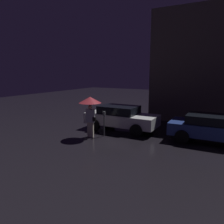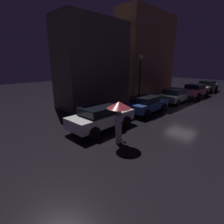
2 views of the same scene
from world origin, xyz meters
TOP-DOWN VIEW (x-y plane):
  - ground_plane at (0.00, 0.00)m, footprint 60.00×60.00m
  - building_facade_left at (-4.90, 6.50)m, footprint 6.60×3.00m
  - building_facade_right at (3.40, 6.50)m, footprint 8.27×3.00m
  - parked_car_white at (-8.59, 1.41)m, footprint 4.21×1.94m
  - parked_car_blue at (-3.73, 1.49)m, footprint 3.99×2.02m
  - parked_car_grey at (1.29, 1.49)m, footprint 4.12×2.05m
  - parked_car_pink at (6.07, 1.28)m, footprint 4.19×2.05m
  - parked_car_green at (10.96, 1.45)m, footprint 4.21×1.88m
  - pedestrian_with_umbrella at (-9.30, -0.66)m, footprint 1.15×1.15m
  - parking_meter at (-8.76, -0.19)m, footprint 0.12×0.10m
  - street_lamp_near at (-1.09, 4.10)m, footprint 0.50×0.50m

SIDE VIEW (x-z plane):
  - ground_plane at x=0.00m, z-range 0.00..0.00m
  - parked_car_blue at x=-3.73m, z-range 0.05..1.39m
  - parked_car_grey at x=1.29m, z-range 0.04..1.43m
  - parked_car_white at x=-8.59m, z-range 0.05..1.46m
  - parked_car_green at x=10.96m, z-range 0.03..1.50m
  - parked_car_pink at x=6.07m, z-range 0.05..1.49m
  - parking_meter at x=-8.76m, z-range 0.16..1.50m
  - pedestrian_with_umbrella at x=-9.30m, z-range 0.66..2.78m
  - street_lamp_near at x=-1.09m, z-range 1.16..5.81m
  - building_facade_left at x=-4.90m, z-range 0.00..7.47m
  - building_facade_right at x=3.40m, z-range 0.00..9.42m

